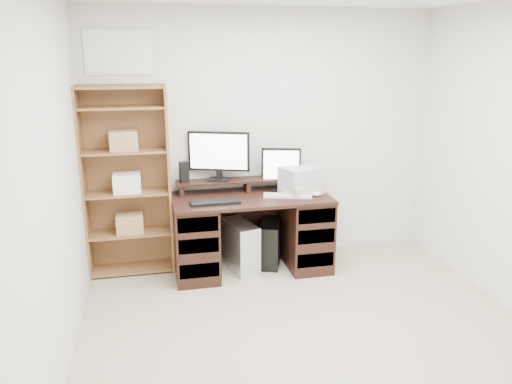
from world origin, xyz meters
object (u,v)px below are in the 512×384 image
object	(u,v)px
bookshelf	(127,180)
tower_black	(270,243)
desk	(251,231)
tower_silver	(240,246)
monitor_wide	(219,153)
printer	(302,188)
monitor_small	(281,168)

from	to	relation	value
bookshelf	tower_black	bearing A→B (deg)	-5.69
desk	tower_silver	xyz separation A→B (m)	(-0.11, 0.01, -0.15)
monitor_wide	printer	size ratio (longest dim) A/B	1.52
printer	bookshelf	distance (m)	1.68
monitor_small	tower_black	world-z (taller)	monitor_small
desk	printer	bearing A→B (deg)	0.25
monitor_wide	tower_black	xyz separation A→B (m)	(0.49, -0.15, -0.91)
monitor_wide	bookshelf	size ratio (longest dim) A/B	0.32
monitor_small	tower_silver	bearing A→B (deg)	-148.09
desk	monitor_wide	xyz separation A→B (m)	(-0.27, 0.22, 0.75)
monitor_small	tower_silver	size ratio (longest dim) A/B	0.88
tower_black	tower_silver	bearing A→B (deg)	-148.98
desk	tower_black	distance (m)	0.28
monitor_wide	monitor_small	distance (m)	0.63
monitor_small	tower_black	size ratio (longest dim) A/B	0.88
monitor_small	tower_silver	distance (m)	0.87
desk	tower_silver	bearing A→B (deg)	174.21
tower_black	monitor_small	bearing A→B (deg)	49.71
tower_silver	bookshelf	size ratio (longest dim) A/B	0.27
desk	bookshelf	distance (m)	1.28
tower_silver	monitor_wide	bearing A→B (deg)	111.36
printer	tower_black	bearing A→B (deg)	143.89
monitor_wide	tower_black	distance (m)	1.05
monitor_wide	tower_silver	xyz separation A→B (m)	(0.16, -0.21, -0.89)
monitor_wide	printer	bearing A→B (deg)	4.18
bookshelf	desk	bearing A→B (deg)	-10.48
monitor_small	printer	bearing A→B (deg)	-24.44
monitor_small	tower_black	bearing A→B (deg)	-134.85
monitor_wide	monitor_small	xyz separation A→B (m)	(0.61, -0.08, -0.15)
monitor_small	bookshelf	world-z (taller)	bookshelf
printer	tower_black	world-z (taller)	printer
desk	printer	xyz separation A→B (m)	(0.51, 0.00, 0.41)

